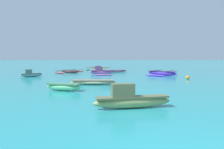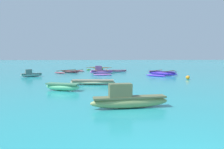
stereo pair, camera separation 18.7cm
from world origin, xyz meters
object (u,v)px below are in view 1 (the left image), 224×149
at_px(moored_boat_2, 131,99).
at_px(moored_boat_5, 117,71).
at_px(moored_boat_8, 70,71).
at_px(mooring_buoy_0, 188,77).
at_px(moored_boat_0, 64,87).
at_px(moored_boat_1, 31,74).
at_px(moored_boat_6, 101,71).
at_px(moored_boat_4, 162,73).
at_px(moored_boat_7, 93,82).
at_px(moored_boat_3, 98,69).

xyz_separation_m(moored_boat_2, moored_boat_5, (1.66, 19.23, -0.19)).
relative_size(moored_boat_2, moored_boat_5, 1.34).
distance_m(moored_boat_8, mooring_buoy_0, 14.91).
xyz_separation_m(moored_boat_0, moored_boat_2, (3.44, -4.56, 0.11)).
height_order(moored_boat_1, moored_boat_2, moored_boat_2).
distance_m(moored_boat_5, moored_boat_6, 3.68).
bearing_deg(moored_boat_2, moored_boat_4, 60.48).
distance_m(moored_boat_4, moored_boat_7, 10.37).
height_order(moored_boat_0, moored_boat_7, moored_boat_0).
xyz_separation_m(moored_boat_1, moored_boat_4, (14.42, 0.43, -0.03)).
height_order(moored_boat_3, moored_boat_5, moored_boat_3).
height_order(moored_boat_5, mooring_buoy_0, mooring_buoy_0).
bearing_deg(moored_boat_8, moored_boat_1, -90.15).
height_order(moored_boat_4, moored_boat_7, moored_boat_4).
bearing_deg(moored_boat_2, moored_boat_7, 96.77).
bearing_deg(moored_boat_6, moored_boat_0, -104.52).
height_order(moored_boat_2, moored_boat_5, moored_boat_2).
relative_size(moored_boat_1, moored_boat_8, 0.51).
bearing_deg(moored_boat_8, moored_boat_0, -50.83).
relative_size(moored_boat_2, moored_boat_3, 0.83).
distance_m(moored_boat_6, moored_boat_7, 9.32).
height_order(moored_boat_1, moored_boat_6, moored_boat_6).
distance_m(moored_boat_2, moored_boat_5, 19.30).
height_order(moored_boat_0, moored_boat_2, moored_boat_2).
xyz_separation_m(moored_boat_7, moored_boat_8, (-3.18, 11.56, -0.05)).
bearing_deg(moored_boat_4, mooring_buoy_0, -31.80).
bearing_deg(moored_boat_8, mooring_buoy_0, -2.21).
height_order(moored_boat_0, moored_boat_6, moored_boat_6).
bearing_deg(mooring_buoy_0, moored_boat_5, 121.27).
bearing_deg(moored_boat_7, moored_boat_2, -72.58).
xyz_separation_m(moored_boat_3, moored_boat_7, (-0.69, -14.95, -0.04)).
relative_size(moored_boat_7, moored_boat_8, 0.81).
bearing_deg(moored_boat_6, moored_boat_4, -20.98).
relative_size(moored_boat_1, mooring_buoy_0, 6.16).
relative_size(moored_boat_4, moored_boat_7, 1.19).
xyz_separation_m(moored_boat_6, moored_boat_7, (-0.85, -9.28, -0.13)).
bearing_deg(moored_boat_4, moored_boat_5, 174.06).
bearing_deg(moored_boat_3, moored_boat_0, -158.14).
height_order(moored_boat_1, moored_boat_7, moored_boat_1).
xyz_separation_m(moored_boat_0, moored_boat_3, (2.54, 17.56, -0.01)).
distance_m(moored_boat_4, moored_boat_5, 6.90).
height_order(moored_boat_7, mooring_buoy_0, moored_boat_7).
distance_m(moored_boat_0, moored_boat_1, 10.22).
xyz_separation_m(moored_boat_0, moored_boat_1, (-4.79, 9.03, 0.02)).
height_order(moored_boat_6, mooring_buoy_0, moored_boat_6).
height_order(moored_boat_3, moored_boat_6, moored_boat_6).
xyz_separation_m(moored_boat_0, moored_boat_4, (9.63, 9.47, -0.01)).
bearing_deg(moored_boat_2, moored_boat_1, 115.49).
xyz_separation_m(moored_boat_2, moored_boat_8, (-4.77, 18.73, -0.21)).
relative_size(moored_boat_0, moored_boat_6, 0.51).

